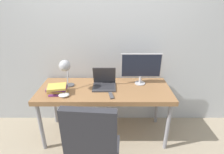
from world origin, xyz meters
The scene contains 10 objects.
ground_plane centered at (0.00, 0.00, 0.00)m, with size 12.00×12.00×0.00m, color tan.
wall_back centered at (0.00, 0.74, 1.30)m, with size 8.00×0.05×2.60m.
desk centered at (0.00, 0.34, 0.69)m, with size 1.73×0.67×0.76m.
laptop centered at (-0.01, 0.39, 0.81)m, with size 0.30×0.26×0.27m.
monitor centered at (0.49, 0.49, 1.01)m, with size 0.54×0.14×0.43m.
desk_lamp centered at (-0.47, 0.27, 1.08)m, with size 0.14×0.28×0.42m.
office_chair centered at (-0.07, -0.55, 0.60)m, with size 0.57×0.59×1.11m.
book_stack centered at (-0.59, 0.21, 0.81)m, with size 0.26×0.22×0.10m.
tv_remote centered at (0.09, 0.13, 0.77)m, with size 0.07×0.15×0.02m.
game_controller centered at (-0.48, 0.13, 0.78)m, with size 0.13×0.11×0.04m.
Camera 1 is at (0.10, -1.71, 1.84)m, focal length 28.00 mm.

